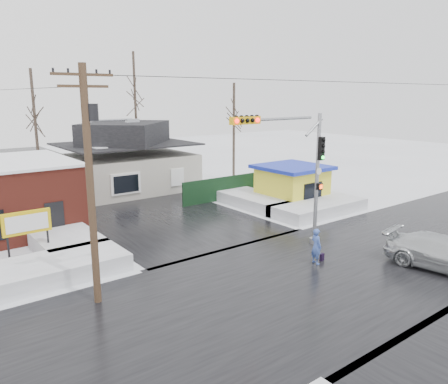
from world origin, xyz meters
TOP-DOWN VIEW (x-y plane):
  - ground at (0.00, 0.00)m, footprint 120.00×120.00m
  - road_ns at (0.00, 0.00)m, footprint 10.00×120.00m
  - road_ew at (0.00, 0.00)m, footprint 120.00×10.00m
  - snowbank_nw at (-9.00, 7.00)m, footprint 7.00×3.00m
  - snowbank_ne at (9.00, 7.00)m, footprint 7.00×3.00m
  - snowbank_nside_w at (-7.00, 12.00)m, footprint 3.00×8.00m
  - snowbank_nside_e at (7.00, 12.00)m, footprint 3.00×8.00m
  - traffic_signal at (2.43, 2.97)m, footprint 6.05×0.68m
  - utility_pole at (-7.93, 3.50)m, footprint 3.15×0.44m
  - marquee_sign at (-9.00, 9.49)m, footprint 2.20×0.21m
  - house at (2.00, 22.00)m, footprint 10.40×8.40m
  - kiosk at (9.50, 9.99)m, footprint 4.60×4.60m
  - fence at (6.50, 14.00)m, footprint 8.00×0.12m
  - tree_far_left at (-4.00, 26.00)m, footprint 3.00×3.00m
  - tree_far_mid at (6.00, 28.00)m, footprint 3.00×3.00m
  - tree_far_right at (12.00, 20.00)m, footprint 3.00×3.00m
  - pedestrian at (1.79, 0.98)m, footprint 0.51×0.69m
  - car at (5.92, -3.10)m, footprint 3.03×5.58m
  - shopping_bag at (2.32, 1.03)m, footprint 0.30×0.18m

SIDE VIEW (x-z plane):
  - ground at x=0.00m, z-range 0.00..0.00m
  - road_ns at x=0.00m, z-range 0.00..0.02m
  - road_ew at x=0.00m, z-range 0.00..0.02m
  - shopping_bag at x=2.32m, z-range 0.00..0.35m
  - snowbank_nw at x=-9.00m, z-range 0.00..0.80m
  - snowbank_ne at x=9.00m, z-range 0.00..0.80m
  - snowbank_nside_w at x=-7.00m, z-range 0.00..0.80m
  - snowbank_nside_e at x=7.00m, z-range 0.00..0.80m
  - car at x=5.92m, z-range 0.00..1.53m
  - pedestrian at x=1.79m, z-range 0.00..1.73m
  - fence at x=6.50m, z-range 0.00..1.80m
  - kiosk at x=9.50m, z-range 0.03..2.90m
  - marquee_sign at x=-9.00m, z-range 0.65..3.20m
  - house at x=2.00m, z-range -0.26..5.50m
  - traffic_signal at x=2.43m, z-range 1.04..8.04m
  - utility_pole at x=-7.93m, z-range 0.61..9.61m
  - tree_far_right at x=12.00m, z-range 2.66..11.66m
  - tree_far_left at x=-4.00m, z-range 2.95..12.95m
  - tree_far_mid at x=6.00m, z-range 3.54..15.54m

